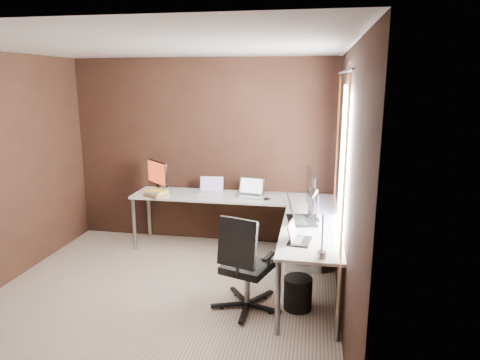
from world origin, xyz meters
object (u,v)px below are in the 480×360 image
Objects in this scene: wastebasket at (298,293)px; monitor_right at (310,192)px; monitor_left at (157,175)px; laptop_black_big at (298,216)px; desk_lamp at (315,214)px; laptop_black_small at (297,237)px; book_stack at (156,193)px; laptop_silver at (250,192)px; office_chair at (246,282)px; drawer_pedestal at (305,241)px; laptop_white at (211,190)px.

monitor_right is at bearing 82.77° from wastebasket.
monitor_right is 2.00× the size of wastebasket.
monitor_right is at bearing 20.72° from monitor_left.
laptop_black_big is 0.79× the size of desk_lamp.
monitor_right is 2.10× the size of laptop_black_small.
monitor_left is 1.23× the size of book_stack.
desk_lamp reaches higher than monitor_right.
office_chair is (0.20, -1.55, -0.49)m from laptop_silver.
office_chair is at bearing 135.23° from monitor_right.
laptop_white is (-1.27, 0.43, 0.48)m from drawer_pedestal.
laptop_black_small is 0.62m from wastebasket.
laptop_black_big reaches higher than laptop_white.
laptop_black_big is 0.82m from wastebasket.
drawer_pedestal is 0.74m from laptop_black_big.
laptop_black_small is 0.95× the size of wastebasket.
monitor_right is 1.94× the size of laptop_white.
wastebasket is at bearing -55.10° from laptop_white.
laptop_white is 0.54m from laptop_silver.
drawer_pedestal is at bearing 83.79° from office_chair.
laptop_black_small is 2.29m from book_stack.
laptop_white is at bearing 161.21° from drawer_pedestal.
monitor_right is 1.08m from wastebasket.
monitor_left is at bearing 56.28° from laptop_black_big.
drawer_pedestal is at bearing -16.60° from laptop_black_big.
monitor_left reaches higher than wastebasket.
monitor_left is 2.17m from monitor_right.
laptop_black_small is (1.93, -1.50, -0.20)m from monitor_left.
drawer_pedestal is at bearing -23.35° from laptop_white.
monitor_left is 1.26m from laptop_silver.
drawer_pedestal is 0.62× the size of office_chair.
drawer_pedestal is 0.94× the size of monitor_right.
monitor_right is 0.66× the size of office_chair.
laptop_black_big reaches higher than laptop_black_small.
book_stack is at bearing 62.69° from laptop_black_small.
wastebasket is at bearing 29.91° from office_chair.
desk_lamp is at bearing -58.29° from laptop_white.
office_chair is at bearing -114.63° from drawer_pedestal.
laptop_white is 0.34× the size of office_chair.
monitor_right reaches higher than laptop_black_big.
laptop_black_small reaches higher than drawer_pedestal.
laptop_white is at bearing 50.33° from monitor_right.
monitor_left is (-1.98, 0.34, 0.67)m from drawer_pedestal.
laptop_black_small is at bearing 165.48° from monitor_right.
book_stack is at bearing -33.75° from monitor_left.
book_stack is 1.09× the size of wastebasket.
monitor_right is at bearing 70.02° from office_chair.
laptop_black_big is at bearing -43.98° from laptop_white.
laptop_silver is 0.81× the size of laptop_black_big.
monitor_left is 0.44× the size of office_chair.
drawer_pedestal is at bearing 0.01° from monitor_right.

